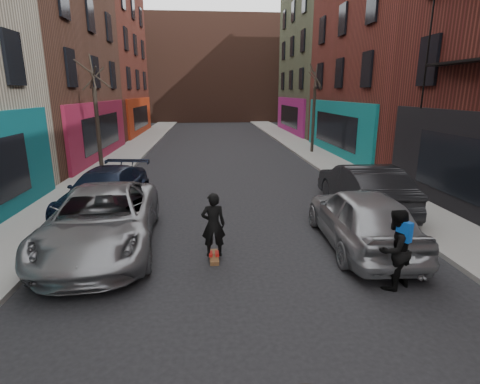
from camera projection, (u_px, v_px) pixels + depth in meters
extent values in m
cube|color=gray|center=(142.00, 143.00, 30.35)|extent=(2.50, 84.00, 0.13)
cube|color=gray|center=(293.00, 141.00, 31.38)|extent=(2.50, 84.00, 0.13)
cube|color=#47281E|center=(212.00, 71.00, 54.08)|extent=(40.00, 10.00, 14.00)
imported|color=gray|center=(102.00, 220.00, 9.90)|extent=(3.16, 6.05, 1.63)
imported|color=black|center=(105.00, 191.00, 13.01)|extent=(2.77, 5.36, 1.49)
imported|color=#919499|center=(361.00, 217.00, 10.04)|extent=(2.12, 4.93, 1.66)
imported|color=black|center=(363.00, 187.00, 13.14)|extent=(1.81, 5.12, 1.68)
cube|color=brown|center=(214.00, 257.00, 9.44)|extent=(0.24, 0.81, 0.10)
imported|color=black|center=(213.00, 225.00, 9.22)|extent=(0.61, 0.41, 1.64)
imported|color=black|center=(394.00, 249.00, 7.87)|extent=(1.06, 0.97, 1.76)
cube|color=blue|center=(404.00, 231.00, 7.60)|extent=(0.26, 0.33, 0.42)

